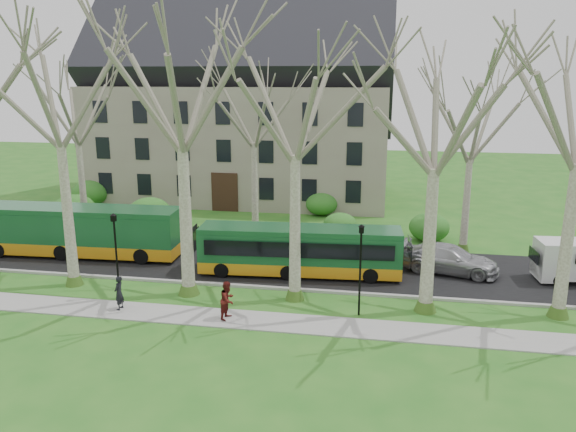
% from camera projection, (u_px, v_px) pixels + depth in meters
% --- Properties ---
extents(ground, '(120.00, 120.00, 0.00)m').
position_uv_depth(ground, '(240.00, 298.00, 28.23)').
color(ground, '#26661D').
rests_on(ground, ground).
extents(sidewalk, '(70.00, 2.00, 0.06)m').
position_uv_depth(sidewalk, '(226.00, 318.00, 25.84)').
color(sidewalk, gray).
rests_on(sidewalk, ground).
extents(road, '(80.00, 8.00, 0.06)m').
position_uv_depth(road, '(264.00, 263.00, 33.48)').
color(road, black).
rests_on(road, ground).
extents(curb, '(80.00, 0.25, 0.14)m').
position_uv_depth(curb, '(247.00, 286.00, 29.65)').
color(curb, '#A5A39E').
rests_on(curb, ground).
extents(building, '(26.50, 12.20, 16.00)m').
position_uv_depth(building, '(242.00, 108.00, 50.21)').
color(building, gray).
rests_on(building, ground).
extents(tree_row_verge, '(49.00, 7.00, 14.00)m').
position_uv_depth(tree_row_verge, '(239.00, 159.00, 26.82)').
color(tree_row_verge, gray).
rests_on(tree_row_verge, ground).
extents(tree_row_far, '(33.00, 7.00, 12.00)m').
position_uv_depth(tree_row_far, '(261.00, 151.00, 37.50)').
color(tree_row_far, gray).
rests_on(tree_row_far, ground).
extents(lamp_row, '(36.22, 0.22, 4.30)m').
position_uv_depth(lamp_row, '(234.00, 256.00, 26.65)').
color(lamp_row, black).
rests_on(lamp_row, ground).
extents(hedges, '(30.60, 8.60, 2.00)m').
position_uv_depth(hedges, '(227.00, 211.00, 42.15)').
color(hedges, '#1D6523').
rests_on(hedges, ground).
extents(bus_lead, '(12.65, 3.11, 3.14)m').
position_uv_depth(bus_lead, '(80.00, 230.00, 34.55)').
color(bus_lead, '#175029').
rests_on(bus_lead, road).
extents(bus_follow, '(11.27, 3.05, 2.78)m').
position_uv_depth(bus_follow, '(300.00, 250.00, 31.23)').
color(bus_follow, '#175029').
rests_on(bus_follow, road).
extents(sedan, '(5.78, 3.44, 1.57)m').
position_uv_depth(sedan, '(449.00, 259.00, 31.63)').
color(sedan, '#A4A5A9').
rests_on(sedan, road).
extents(pedestrian_a, '(0.41, 0.61, 1.65)m').
position_uv_depth(pedestrian_a, '(119.00, 293.00, 26.59)').
color(pedestrian_a, black).
rests_on(pedestrian_a, sidewalk).
extents(pedestrian_b, '(0.86, 1.00, 1.78)m').
position_uv_depth(pedestrian_b, '(228.00, 300.00, 25.58)').
color(pedestrian_b, '#521512').
rests_on(pedestrian_b, sidewalk).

